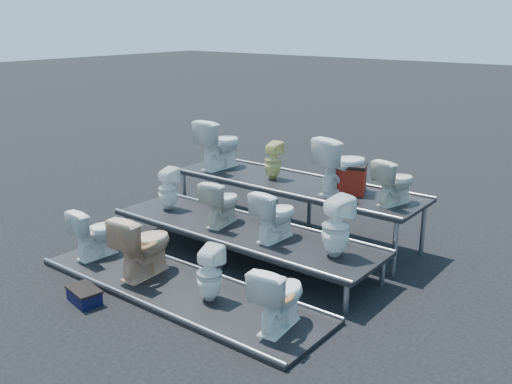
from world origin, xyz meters
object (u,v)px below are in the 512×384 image
Objects in this scene: toilet_4 at (168,189)px; toilet_7 at (336,226)px; toilet_5 at (221,202)px; toilet_6 at (275,214)px; toilet_8 at (219,144)px; toilet_11 at (395,181)px; toilet_2 at (209,274)px; toilet_9 at (273,160)px; red_crate at (347,179)px; toilet_1 at (143,244)px; toilet_3 at (279,296)px; toilet_0 at (96,232)px; toilet_10 at (342,165)px; step_stool at (84,297)px.

toilet_4 is 0.84× the size of toilet_7.
toilet_6 reaches higher than toilet_5.
toilet_8 is 1.33× the size of toilet_11.
toilet_9 is (-0.97, 2.60, 0.76)m from toilet_2.
red_crate is (0.31, 1.39, 0.24)m from toilet_6.
toilet_8 reaches higher than toilet_9.
toilet_3 is (2.22, 0.00, -0.05)m from toilet_1.
toilet_5 is at bearing 134.66° from toilet_8.
toilet_7 reaches higher than toilet_0.
toilet_1 is 1.33× the size of toilet_11.
toilet_3 is 0.89× the size of toilet_8.
toilet_3 is 1.25× the size of toilet_9.
toilet_8 reaches higher than toilet_5.
toilet_2 is at bearing 82.26° from toilet_11.
toilet_8 is at bearing -2.12° from toilet_9.
toilet_10 is at bearing 16.01° from toilet_11.
toilet_6 is at bearing -124.84° from red_crate.
toilet_2 is 1.02× the size of toilet_5.
red_crate is (2.53, 2.69, 0.63)m from toilet_0.
toilet_8 is (-2.12, 2.60, 0.88)m from toilet_2.
red_crate is (1.28, 1.39, 0.26)m from toilet_5.
toilet_9 is (1.10, 1.30, 0.37)m from toilet_4.
red_crate reaches higher than toilet_2.
toilet_4 is 0.78× the size of toilet_8.
toilet_0 is 3.71m from toilet_10.
toilet_0 is 2.20m from toilet_2.
toilet_3 reaches higher than step_stool.
toilet_9 is (1.23, 2.60, 0.74)m from toilet_0.
toilet_0 is at bearing 53.91° from toilet_11.
step_stool is at bearing 74.73° from toilet_5.
toilet_10 is at bearing -154.95° from toilet_4.
toilet_2 is 0.81× the size of toilet_8.
toilet_2 is 1.36m from toilet_6.
toilet_1 reaches higher than toilet_3.
toilet_8 is (-1.18, 1.30, 0.49)m from toilet_5.
toilet_10 is (1.27, 0.00, 0.12)m from toilet_9.
toilet_7 is 1.53m from toilet_10.
toilet_11 reaches higher than toilet_9.
toilet_1 is 3.10m from toilet_10.
toilet_9 is (-0.99, 1.30, 0.35)m from toilet_6.
red_crate reaches higher than toilet_0.
toilet_11 is at bearing -127.42° from toilet_6.
toilet_10 is (1.24, 1.30, 0.49)m from toilet_5.
toilet_8 is at bearing -91.31° from toilet_4.
toilet_1 is at bearing 76.85° from toilet_10.
toilet_9 reaches higher than toilet_2.
toilet_9 is 1.36× the size of step_stool.
toilet_4 is 0.78× the size of toilet_10.
toilet_4 is 1.74m from toilet_9.
toilet_11 is 1.18× the size of red_crate.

